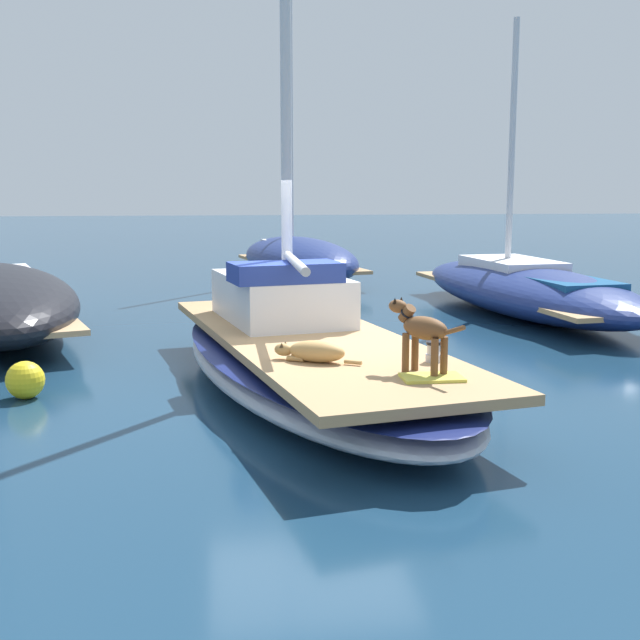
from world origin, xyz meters
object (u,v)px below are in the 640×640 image
deck_winch (433,352)px  moored_boat_far_astern (299,258)px  sailboat_main (309,362)px  dog_tan (313,351)px  mooring_buoy (25,380)px  dog_brown (421,330)px  moored_boat_starboard_side (525,288)px  deck_towel (432,378)px

deck_winch → moored_boat_far_astern: moored_boat_far_astern is taller
sailboat_main → moored_boat_far_astern: bearing=84.8°
dog_tan → mooring_buoy: (-3.17, 1.44, -0.55)m
sailboat_main → dog_tan: (-0.13, -1.47, 0.43)m
sailboat_main → dog_brown: dog_brown is taller
dog_brown → mooring_buoy: dog_brown is taller
moored_boat_far_astern → mooring_buoy: size_ratio=18.75×
deck_winch → mooring_buoy: size_ratio=0.48×
moored_boat_starboard_side → dog_tan: bearing=-126.1°
moored_boat_far_astern → mooring_buoy: moored_boat_far_astern is taller
deck_winch → mooring_buoy: deck_winch is taller
sailboat_main → deck_winch: 2.00m
deck_winch → moored_boat_starboard_side: 7.79m
deck_towel → moored_boat_far_astern: moored_boat_far_astern is taller
sailboat_main → deck_winch: size_ratio=36.18×
dog_brown → dog_tan: bearing=145.4°
sailboat_main → mooring_buoy: sailboat_main is taller
sailboat_main → mooring_buoy: bearing=-179.4°
deck_winch → moored_boat_far_astern: size_ratio=0.03×
dog_brown → moored_boat_starboard_side: (3.94, 7.36, -0.58)m
mooring_buoy → sailboat_main: bearing=0.6°
dog_tan → deck_winch: dog_tan is taller
moored_boat_far_astern → deck_winch: bearing=-89.8°
dog_brown → mooring_buoy: bearing=153.1°
dog_tan → moored_boat_starboard_side: size_ratio=0.11×
mooring_buoy → dog_tan: bearing=-24.4°
dog_tan → deck_winch: (1.21, -0.16, -0.01)m
dog_tan → deck_towel: (1.00, -0.88, -0.09)m
moored_boat_starboard_side → mooring_buoy: 9.63m
sailboat_main → dog_brown: (0.82, -2.12, 0.75)m
mooring_buoy → deck_towel: bearing=-29.1°
dog_tan → sailboat_main: bearing=85.0°
deck_towel → moored_boat_starboard_side: size_ratio=0.07×
mooring_buoy → dog_brown: bearing=-26.9°
dog_tan → deck_towel: 1.34m
deck_towel → mooring_buoy: size_ratio=1.27×
dog_tan → deck_towel: dog_tan is taller
dog_brown → moored_boat_far_astern: bearing=89.1°
deck_towel → sailboat_main: bearing=110.3°
dog_tan → moored_boat_starboard_side: 8.30m
sailboat_main → mooring_buoy: (-3.30, -0.04, -0.12)m
dog_brown → mooring_buoy: size_ratio=1.88×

